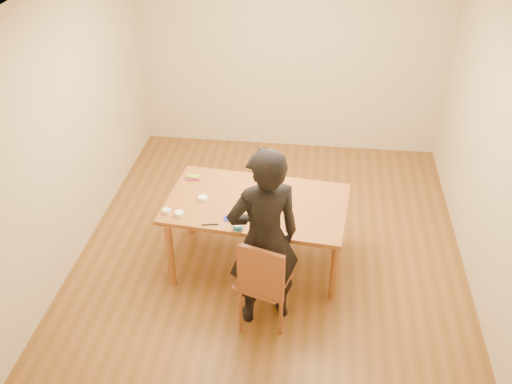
# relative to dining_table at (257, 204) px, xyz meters

# --- Properties ---
(room_shell) EXTENTS (4.00, 4.50, 2.70)m
(room_shell) POSITION_rel_dining_table_xyz_m (0.13, 0.68, 0.62)
(room_shell) COLOR brown
(room_shell) RESTS_ON ground
(dining_table) EXTENTS (1.82, 1.18, 0.04)m
(dining_table) POSITION_rel_dining_table_xyz_m (0.00, 0.00, 0.00)
(dining_table) COLOR brown
(dining_table) RESTS_ON floor
(dining_chair) EXTENTS (0.52, 0.52, 0.04)m
(dining_chair) POSITION_rel_dining_table_xyz_m (0.15, -0.78, -0.28)
(dining_chair) COLOR brown
(dining_chair) RESTS_ON floor
(cake_plate) EXTENTS (0.32, 0.32, 0.02)m
(cake_plate) POSITION_rel_dining_table_xyz_m (0.17, 0.01, 0.03)
(cake_plate) COLOR #B50C34
(cake_plate) RESTS_ON dining_table
(cake) EXTENTS (0.24, 0.24, 0.08)m
(cake) POSITION_rel_dining_table_xyz_m (0.17, 0.01, 0.08)
(cake) COLOR white
(cake) RESTS_ON cake_plate
(frosting_dome) EXTENTS (0.24, 0.24, 0.03)m
(frosting_dome) POSITION_rel_dining_table_xyz_m (0.17, 0.01, 0.14)
(frosting_dome) COLOR white
(frosting_dome) RESTS_ON cake
(frosting_tub) EXTENTS (0.08, 0.08, 0.07)m
(frosting_tub) POSITION_rel_dining_table_xyz_m (-0.11, -0.47, 0.06)
(frosting_tub) COLOR white
(frosting_tub) RESTS_ON dining_table
(frosting_lid) EXTENTS (0.09, 0.09, 0.01)m
(frosting_lid) POSITION_rel_dining_table_xyz_m (-0.23, -0.31, 0.03)
(frosting_lid) COLOR #1923A4
(frosting_lid) RESTS_ON dining_table
(frosting_dollop) EXTENTS (0.04, 0.04, 0.02)m
(frosting_dollop) POSITION_rel_dining_table_xyz_m (-0.23, -0.31, 0.04)
(frosting_dollop) COLOR white
(frosting_dollop) RESTS_ON frosting_lid
(ramekin_green) EXTENTS (0.08, 0.08, 0.04)m
(ramekin_green) POSITION_rel_dining_table_xyz_m (-0.69, -0.31, 0.04)
(ramekin_green) COLOR white
(ramekin_green) RESTS_ON dining_table
(ramekin_yellow) EXTENTS (0.09, 0.09, 0.04)m
(ramekin_yellow) POSITION_rel_dining_table_xyz_m (-0.52, -0.03, 0.04)
(ramekin_yellow) COLOR white
(ramekin_yellow) RESTS_ON dining_table
(ramekin_multi) EXTENTS (0.07, 0.07, 0.04)m
(ramekin_multi) POSITION_rel_dining_table_xyz_m (-0.82, -0.28, 0.04)
(ramekin_multi) COLOR white
(ramekin_multi) RESTS_ON dining_table
(candy_box_pink) EXTENTS (0.15, 0.09, 0.02)m
(candy_box_pink) POSITION_rel_dining_table_xyz_m (-0.70, 0.33, 0.03)
(candy_box_pink) COLOR #C52E62
(candy_box_pink) RESTS_ON dining_table
(candy_box_green) EXTENTS (0.13, 0.07, 0.02)m
(candy_box_green) POSITION_rel_dining_table_xyz_m (-0.70, 0.34, 0.05)
(candy_box_green) COLOR #30961B
(candy_box_green) RESTS_ON candy_box_pink
(spatula) EXTENTS (0.15, 0.04, 0.01)m
(spatula) POSITION_rel_dining_table_xyz_m (-0.38, -0.42, 0.03)
(spatula) COLOR black
(spatula) RESTS_ON dining_table
(person) EXTENTS (0.76, 0.64, 1.76)m
(person) POSITION_rel_dining_table_xyz_m (0.15, -0.73, 0.15)
(person) COLOR black
(person) RESTS_ON floor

